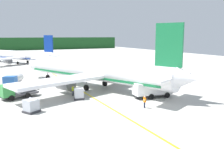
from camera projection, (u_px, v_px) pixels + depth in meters
The scene contains 10 objects.
airliner_foreground at pixel (92, 70), 47.50m from camera, with size 33.13×39.32×11.90m.
airliner_mid_apron at pixel (21, 56), 89.03m from camera, with size 26.42×31.00×10.17m.
service_truck_fuel at pixel (13, 92), 39.31m from camera, with size 6.46×3.79×2.58m.
service_truck_baggage at pixel (14, 80), 48.57m from camera, with size 4.27×5.78×2.40m.
service_truck_catering at pixel (153, 89), 40.26m from camera, with size 6.67×2.92×2.55m.
cargo_container_near at pixel (79, 94), 39.15m from camera, with size 1.92×1.92×1.93m.
cargo_container_mid at pixel (31, 106), 32.45m from camera, with size 2.40×2.40×1.87m.
crew_marshaller at pixel (73, 90), 41.42m from camera, with size 0.49×0.47×1.74m.
crew_loader_right at pixel (145, 101), 34.33m from camera, with size 0.25×0.63×1.75m.
apron_guide_line at pixel (87, 94), 42.81m from camera, with size 0.30×60.00×0.01m, color yellow.
Camera 1 is at (16.51, -26.27, 10.03)m, focal length 39.54 mm.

